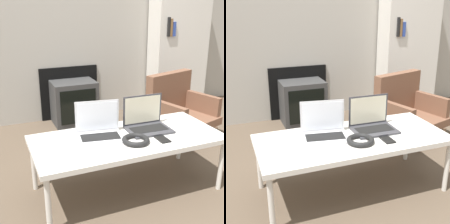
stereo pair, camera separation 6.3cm
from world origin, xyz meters
The scene contains 10 objects.
ground_plane centered at (0.00, 0.00, 0.00)m, with size 14.00×14.00×0.00m, color brown.
wall_back centered at (0.00, 2.09, 1.29)m, with size 7.00×0.08×2.60m.
table centered at (0.00, 0.33, 0.41)m, with size 1.39×0.62×0.44m.
laptop_left centered at (-0.19, 0.42, 0.49)m, with size 0.36×0.29×0.25m.
laptop_right centered at (0.20, 0.42, 0.49)m, with size 0.33×0.25×0.25m.
headphones centered at (0.01, 0.23, 0.46)m, with size 0.20×0.20×0.04m.
phone centered at (0.21, 0.19, 0.44)m, with size 0.07×0.12×0.01m.
tv centered at (0.02, 1.86, 0.25)m, with size 0.50×0.37×0.50m.
armchair centered at (0.94, 1.08, 0.32)m, with size 0.73×0.69×0.66m.
bookshelf centered at (1.45, 1.89, 0.89)m, with size 0.74×0.32×1.77m.
Camera 1 is at (-0.90, -1.54, 1.36)m, focal length 50.00 mm.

